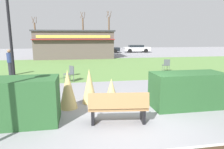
# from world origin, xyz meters

# --- Properties ---
(ground_plane) EXTENTS (80.00, 80.00, 0.00)m
(ground_plane) POSITION_xyz_m (0.00, 0.00, 0.00)
(ground_plane) COLOR gray
(lawn_patch) EXTENTS (36.00, 12.00, 0.01)m
(lawn_patch) POSITION_xyz_m (0.00, 11.24, 0.00)
(lawn_patch) COLOR #5B8442
(lawn_patch) RESTS_ON ground_plane
(park_bench) EXTENTS (1.75, 0.72, 0.95)m
(park_bench) POSITION_xyz_m (-0.43, -0.19, 0.48)
(park_bench) COLOR #9E7547
(park_bench) RESTS_ON ground_plane
(hedge_left) EXTENTS (2.07, 1.10, 1.33)m
(hedge_left) POSITION_xyz_m (-3.16, 0.27, 0.67)
(hedge_left) COLOR #28562B
(hedge_left) RESTS_ON ground_plane
(hedge_right) EXTENTS (2.53, 1.10, 1.24)m
(hedge_right) POSITION_xyz_m (2.26, 0.74, 0.62)
(hedge_right) COLOR #28562B
(hedge_right) RESTS_ON ground_plane
(ornamental_grass_behind_left) EXTENTS (0.57, 0.57, 0.96)m
(ornamental_grass_behind_left) POSITION_xyz_m (-0.35, 1.49, 0.48)
(ornamental_grass_behind_left) COLOR tan
(ornamental_grass_behind_left) RESTS_ON ground_plane
(ornamental_grass_behind_right) EXTENTS (0.62, 0.62, 1.37)m
(ornamental_grass_behind_right) POSITION_xyz_m (-1.91, 1.33, 0.69)
(ornamental_grass_behind_right) COLOR tan
(ornamental_grass_behind_right) RESTS_ON ground_plane
(ornamental_grass_behind_center) EXTENTS (0.56, 0.56, 1.31)m
(ornamental_grass_behind_center) POSITION_xyz_m (-1.14, 1.76, 0.66)
(ornamental_grass_behind_center) COLOR tan
(ornamental_grass_behind_center) RESTS_ON ground_plane
(lamppost_mid) EXTENTS (0.36, 0.36, 4.51)m
(lamppost_mid) POSITION_xyz_m (-4.46, 4.09, 2.82)
(lamppost_mid) COLOR black
(lamppost_mid) RESTS_ON ground_plane
(food_kiosk) EXTENTS (9.12, 4.93, 3.23)m
(food_kiosk) POSITION_xyz_m (-1.88, 18.80, 1.62)
(food_kiosk) COLOR #594C47
(food_kiosk) RESTS_ON ground_plane
(cafe_chair_west) EXTENTS (0.47, 0.47, 0.89)m
(cafe_chair_west) POSITION_xyz_m (4.76, 7.75, 0.53)
(cafe_chair_west) COLOR #4C5156
(cafe_chair_west) RESTS_ON ground_plane
(cafe_chair_east) EXTENTS (0.61, 0.61, 0.89)m
(cafe_chair_east) POSITION_xyz_m (-2.00, 5.52, 0.53)
(cafe_chair_east) COLOR #4C5156
(cafe_chair_east) RESTS_ON ground_plane
(person_strolling) EXTENTS (0.34, 0.34, 1.69)m
(person_strolling) POSITION_xyz_m (-5.86, 8.05, 0.86)
(person_strolling) COLOR #23232D
(person_strolling) RESTS_ON ground_plane
(parked_car_west_slot) EXTENTS (4.22, 2.09, 1.20)m
(parked_car_west_slot) POSITION_xyz_m (-2.38, 25.71, 0.64)
(parked_car_west_slot) COLOR maroon
(parked_car_west_slot) RESTS_ON ground_plane
(parked_car_center_slot) EXTENTS (4.24, 2.14, 1.20)m
(parked_car_center_slot) POSITION_xyz_m (2.90, 25.71, 0.64)
(parked_car_center_slot) COLOR black
(parked_car_center_slot) RESTS_ON ground_plane
(parked_car_east_slot) EXTENTS (4.35, 2.35, 1.20)m
(parked_car_east_slot) POSITION_xyz_m (7.99, 25.71, 0.64)
(parked_car_east_slot) COLOR silver
(parked_car_east_slot) RESTS_ON ground_plane
(tree_left_bg) EXTENTS (0.91, 0.96, 6.98)m
(tree_left_bg) POSITION_xyz_m (-0.48, 31.92, 3.13)
(tree_left_bg) COLOR brown
(tree_left_bg) RESTS_ON ground_plane
(tree_right_bg) EXTENTS (0.91, 0.96, 7.09)m
(tree_right_bg) POSITION_xyz_m (4.18, 30.74, 3.18)
(tree_right_bg) COLOR brown
(tree_right_bg) RESTS_ON ground_plane
(tree_center_bg) EXTENTS (0.91, 0.96, 6.07)m
(tree_center_bg) POSITION_xyz_m (-9.13, 32.78, 2.67)
(tree_center_bg) COLOR brown
(tree_center_bg) RESTS_ON ground_plane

